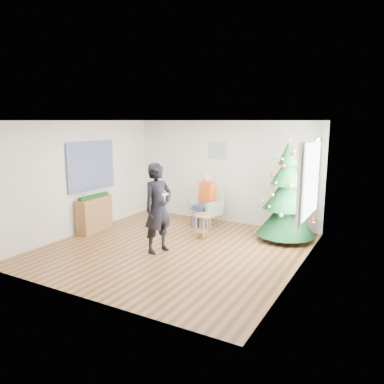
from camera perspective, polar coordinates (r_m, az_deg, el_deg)
The scene contains 19 objects.
floor at distance 7.81m, azimuth -2.81°, elevation -8.62°, with size 5.00×5.00×0.00m, color brown.
ceiling at distance 7.36m, azimuth -3.00°, elevation 10.83°, with size 5.00×5.00×0.00m, color white.
wall_back at distance 9.66m, azimuth 4.97°, elevation 3.08°, with size 5.00×5.00×0.00m, color silver.
wall_front at distance 5.56m, azimuth -16.68°, elevation -3.15°, with size 5.00×5.00×0.00m, color silver.
wall_left at distance 9.03m, azimuth -16.50°, elevation 2.13°, with size 5.00×5.00×0.00m, color silver.
wall_right at distance 6.53m, azimuth 16.07°, elevation -1.07°, with size 5.00×5.00×0.00m, color silver.
window_panel at distance 7.46m, azimuth 17.69°, elevation 1.86°, with size 0.04×1.30×1.40m, color white.
curtains at distance 7.47m, azimuth 17.46°, elevation 1.88°, with size 0.05×1.75×1.50m.
christmas_tree at distance 8.37m, azimuth 14.24°, elevation -0.34°, with size 1.26×1.26×2.28m.
stool at distance 8.36m, azimuth 1.51°, elevation -5.23°, with size 0.37×0.37×0.56m.
laptop at distance 8.28m, azimuth 1.52°, elevation -3.34°, with size 0.31×0.20×0.02m, color silver.
armchair at distance 9.42m, azimuth 2.21°, elevation -2.93°, with size 0.83×0.81×0.98m.
seated_person at distance 9.32m, azimuth 1.99°, elevation -1.21°, with size 0.47×0.62×1.28m.
standing_man at distance 7.42m, azimuth -5.20°, elevation -2.46°, with size 0.66×0.43×1.80m, color black.
game_controller at distance 7.23m, azimuth -4.11°, elevation -0.37°, with size 0.04×0.13×0.04m, color white.
console at distance 9.22m, azimuth -14.64°, elevation -3.32°, with size 0.30×1.00×0.80m, color brown.
garland at distance 9.13m, azimuth -14.77°, elevation -0.76°, with size 0.14×0.14×0.90m, color black.
tapestry at distance 9.18m, azimuth -15.08°, elevation 3.91°, with size 0.03×1.50×1.15m, color black.
framed_picture at distance 9.65m, azimuth 3.84°, elevation 6.37°, with size 0.52×0.05×0.42m.
Camera 1 is at (3.90, -6.24, 2.60)m, focal length 35.00 mm.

